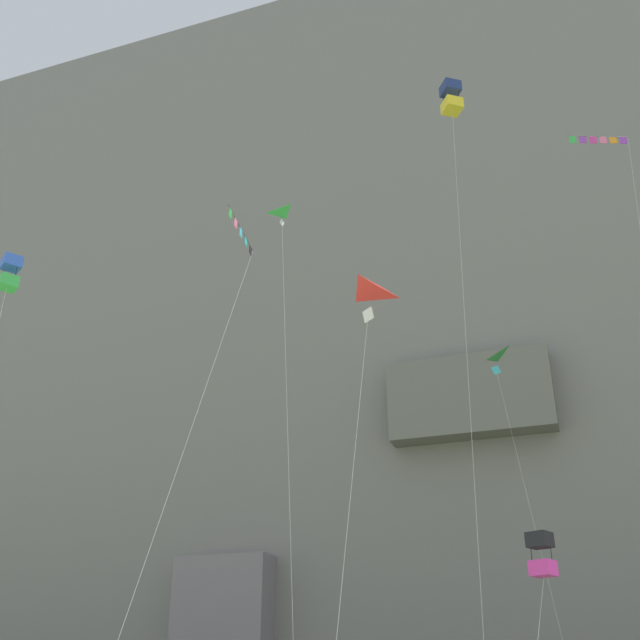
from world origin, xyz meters
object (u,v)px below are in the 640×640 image
object	(u,v)px
kite_banner_high_right	(227,284)
kite_delta_low_center	(489,373)
kite_box_mid_left	(541,554)
kite_delta_near_cliff	(357,320)
kite_box_high_center	(9,274)
kite_delta_front_field	(286,245)
kite_box_far_left	(451,98)
kite_banner_upper_right	(606,174)

from	to	relation	value
kite_banner_high_right	kite_delta_low_center	distance (m)	23.55
kite_box_mid_left	kite_delta_near_cliff	bearing A→B (deg)	-118.94
kite_box_high_center	kite_box_mid_left	world-z (taller)	kite_box_high_center
kite_delta_low_center	kite_box_mid_left	xyz separation A→B (m)	(2.74, -12.82, -13.03)
kite_delta_front_field	kite_delta_near_cliff	size ratio (longest dim) A/B	1.76
kite_delta_front_field	kite_box_far_left	world-z (taller)	kite_box_far_left
kite_delta_low_center	kite_box_far_left	bearing A→B (deg)	-87.03
kite_delta_front_field	kite_box_mid_left	distance (m)	20.41
kite_box_mid_left	kite_banner_upper_right	bearing A→B (deg)	40.59
kite_box_far_left	kite_box_mid_left	world-z (taller)	kite_box_far_left
kite_delta_low_center	kite_box_far_left	world-z (taller)	kite_box_far_left
kite_banner_high_right	kite_box_mid_left	bearing A→B (deg)	43.35
kite_delta_front_field	kite_banner_upper_right	size ratio (longest dim) A/B	0.84
kite_delta_low_center	kite_box_mid_left	distance (m)	18.48
kite_box_high_center	kite_box_far_left	xyz separation A→B (m)	(18.06, 13.14, 15.61)
kite_box_high_center	kite_box_mid_left	size ratio (longest dim) A/B	2.45
kite_delta_low_center	kite_delta_near_cliff	xyz separation A→B (m)	(-2.08, -21.55, -5.91)
kite_delta_near_cliff	kite_box_mid_left	size ratio (longest dim) A/B	1.84
kite_banner_upper_right	kite_box_far_left	world-z (taller)	kite_box_far_left
kite_banner_upper_right	kite_box_far_left	bearing A→B (deg)	-171.71
kite_box_high_center	kite_banner_upper_right	bearing A→B (deg)	28.94
kite_delta_near_cliff	kite_delta_low_center	bearing A→B (deg)	84.48
kite_delta_near_cliff	kite_box_far_left	size ratio (longest dim) A/B	0.41
kite_banner_upper_right	kite_delta_near_cliff	bearing A→B (deg)	-127.53
kite_delta_low_center	kite_banner_upper_right	distance (m)	13.75
kite_box_far_left	kite_box_mid_left	bearing A→B (deg)	-57.70
kite_banner_high_right	kite_box_far_left	xyz separation A→B (m)	(7.60, 12.88, 17.88)
kite_banner_high_right	kite_delta_front_field	world-z (taller)	kite_delta_front_field
kite_banner_high_right	kite_delta_front_field	bearing A→B (deg)	99.21
kite_banner_high_right	kite_delta_near_cliff	size ratio (longest dim) A/B	1.31
kite_delta_low_center	kite_banner_upper_right	world-z (taller)	kite_banner_upper_right
kite_delta_low_center	kite_delta_front_field	size ratio (longest dim) A/B	0.81
kite_box_high_center	kite_box_far_left	size ratio (longest dim) A/B	0.55
kite_box_high_center	kite_delta_near_cliff	xyz separation A→B (m)	(15.49, 0.84, -4.38)
kite_box_far_left	kite_box_mid_left	xyz separation A→B (m)	(2.26, -3.58, -27.12)
kite_delta_front_field	kite_box_mid_left	bearing A→B (deg)	-1.93
kite_banner_high_right	kite_box_high_center	world-z (taller)	kite_box_high_center
kite_box_far_left	kite_box_mid_left	distance (m)	27.45
kite_banner_upper_right	kite_delta_near_cliff	distance (m)	21.57
kite_banner_high_right	kite_banner_upper_right	distance (m)	23.63
kite_box_high_center	kite_box_far_left	bearing A→B (deg)	36.05
kite_box_mid_left	kite_banner_high_right	bearing A→B (deg)	-136.65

